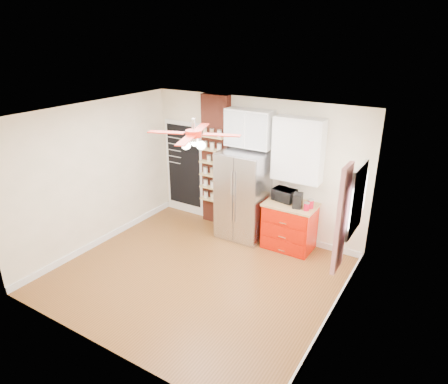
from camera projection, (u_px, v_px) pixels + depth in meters
The scene contains 21 objects.
floor at pixel (198, 275), 6.72m from camera, with size 4.50×4.50×0.00m, color brown.
ceiling at pixel (193, 115), 5.72m from camera, with size 4.50×4.50×0.00m, color white.
wall_back at pixel (255, 167), 7.80m from camera, with size 4.50×0.02×2.70m, color #FAEAC9.
wall_front at pixel (96, 259), 4.64m from camera, with size 4.50×0.02×2.70m, color #FAEAC9.
wall_left at pixel (96, 176), 7.31m from camera, with size 0.02×4.00×2.70m, color #FAEAC9.
wall_right at pixel (339, 238), 5.13m from camera, with size 0.02×4.00×2.70m, color #FAEAC9.
chalkboard at pixel (184, 166), 8.69m from camera, with size 0.95×0.05×1.95m.
brick_pillar at pixel (216, 161), 8.15m from camera, with size 0.60×0.16×2.70m, color maroon.
fridge at pixel (243, 195), 7.71m from camera, with size 0.90×0.70×1.75m, color silver.
upper_glass_cabinet at pixel (249, 128), 7.39m from camera, with size 0.90×0.35×0.70m, color white.
red_cabinet at pixel (289, 226), 7.43m from camera, with size 0.94×0.64×0.90m.
upper_shelf_unit at pixel (298, 150), 7.04m from camera, with size 0.90×0.30×1.15m, color white.
window at pixel (357, 200), 5.77m from camera, with size 0.04×0.75×1.05m, color white.
curtain at pixel (342, 219), 5.40m from camera, with size 0.06×0.40×1.55m, color #AA1625.
ceiling_fan at pixel (194, 134), 5.82m from camera, with size 1.40×1.40×0.44m.
toaster_oven at pixel (284, 195), 7.36m from camera, with size 0.41×0.28×0.23m, color black.
coffee_maker at pixel (298, 201), 7.07m from camera, with size 0.15×0.21×0.26m, color black.
canister_left at pixel (306, 207), 6.97m from camera, with size 0.10×0.10×0.14m, color #B20921.
canister_right at pixel (310, 204), 7.06m from camera, with size 0.11×0.11×0.15m, color #B2091D.
pantry_jar_oats at pixel (209, 158), 8.06m from camera, with size 0.09×0.09×0.12m, color #BFB292.
pantry_jar_beans at pixel (215, 159), 7.98m from camera, with size 0.08×0.08×0.14m, color olive.
Camera 1 is at (3.37, -4.64, 3.81)m, focal length 32.00 mm.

